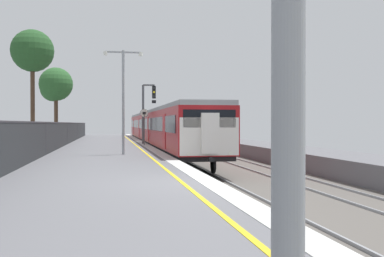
{
  "coord_description": "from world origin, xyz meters",
  "views": [
    {
      "loc": [
        -2.29,
        -11.86,
        1.6
      ],
      "look_at": [
        1.72,
        9.65,
        1.35
      ],
      "focal_mm": 41.74,
      "sensor_mm": 36.0,
      "label": 1
    }
  ],
  "objects": [
    {
      "name": "background_tree_centre",
      "position": [
        -8.09,
        38.92,
        5.72
      ],
      "size": [
        3.65,
        3.65,
        7.73
      ],
      "color": "#473323",
      "rests_on": "ground"
    },
    {
      "name": "platform_lamp_mid",
      "position": [
        -1.56,
        11.4,
        3.19
      ],
      "size": [
        2.0,
        0.2,
        5.37
      ],
      "color": "#93999E",
      "rests_on": "ground"
    },
    {
      "name": "speed_limit_sign",
      "position": [
        0.25,
        20.86,
        1.7
      ],
      "size": [
        0.59,
        0.08,
        2.66
      ],
      "color": "#59595B",
      "rests_on": "ground"
    },
    {
      "name": "ground",
      "position": [
        2.64,
        0.0,
        -0.61
      ],
      "size": [
        17.4,
        110.0,
        1.21
      ],
      "color": "slate"
    },
    {
      "name": "commuter_train_at_platform",
      "position": [
        2.1,
        28.03,
        1.27
      ],
      "size": [
        2.83,
        41.75,
        3.81
      ],
      "color": "maroon",
      "rests_on": "ground"
    },
    {
      "name": "background_tree_left",
      "position": [
        -7.59,
        21.54,
        6.64
      ],
      "size": [
        3.01,
        3.01,
        8.29
      ],
      "color": "#473323",
      "rests_on": "ground"
    },
    {
      "name": "signal_gantry",
      "position": [
        0.63,
        23.26,
        2.94
      ],
      "size": [
        1.1,
        0.24,
        4.68
      ],
      "color": "#47474C",
      "rests_on": "ground"
    }
  ]
}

